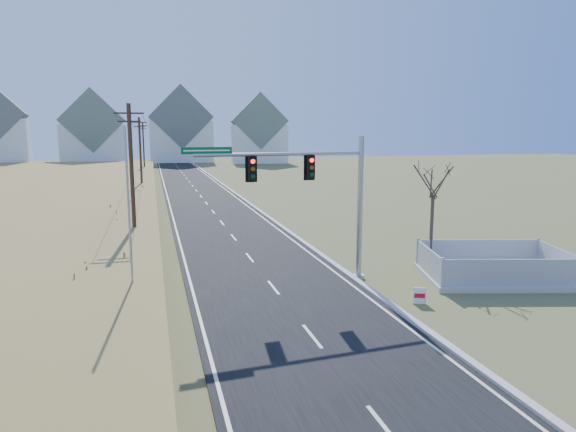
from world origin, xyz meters
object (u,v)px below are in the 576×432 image
(flagpole, at_px, (130,241))
(fence_enclosure, at_px, (493,273))
(traffic_signal_mast, at_px, (325,194))
(bare_tree, at_px, (434,178))
(open_sign, at_px, (420,296))

(flagpole, bearing_deg, fence_enclosure, 1.54)
(traffic_signal_mast, height_order, bare_tree, traffic_signal_mast)
(traffic_signal_mast, xyz_separation_m, bare_tree, (6.40, 1.10, 0.49))
(open_sign, height_order, bare_tree, bare_tree)
(open_sign, bearing_deg, fence_enclosure, 45.49)
(open_sign, distance_m, flagpole, 12.20)
(traffic_signal_mast, relative_size, fence_enclosure, 1.15)
(open_sign, distance_m, bare_tree, 7.70)
(traffic_signal_mast, distance_m, flagpole, 9.21)
(fence_enclosure, xyz_separation_m, bare_tree, (-1.91, 2.74, 4.55))
(traffic_signal_mast, relative_size, open_sign, 12.69)
(open_sign, height_order, flagpole, flagpole)
(flagpole, bearing_deg, traffic_signal_mast, 13.31)
(traffic_signal_mast, xyz_separation_m, fence_enclosure, (8.31, -1.64, -4.05))
(fence_enclosure, bearing_deg, traffic_signal_mast, -176.84)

